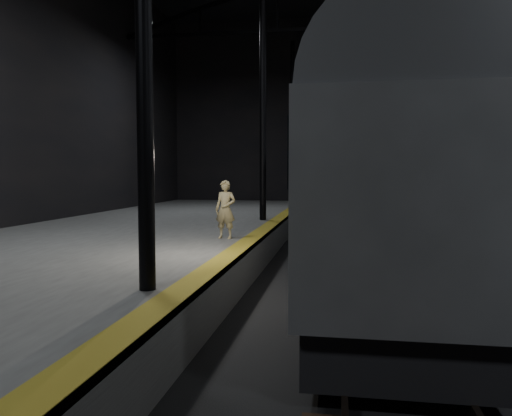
# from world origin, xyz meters

# --- Properties ---
(ground) EXTENTS (44.00, 44.00, 0.00)m
(ground) POSITION_xyz_m (0.00, 0.00, 0.00)
(ground) COLOR black
(ground) RESTS_ON ground
(platform_left) EXTENTS (9.00, 43.80, 1.00)m
(platform_left) POSITION_xyz_m (-7.50, 0.00, 0.50)
(platform_left) COLOR #4C4C49
(platform_left) RESTS_ON ground
(tactile_strip) EXTENTS (0.50, 43.80, 0.01)m
(tactile_strip) POSITION_xyz_m (-3.25, 0.00, 1.00)
(tactile_strip) COLOR olive
(tactile_strip) RESTS_ON platform_left
(track) EXTENTS (2.40, 43.00, 0.24)m
(track) POSITION_xyz_m (0.00, 0.00, 0.07)
(track) COLOR #3F3328
(track) RESTS_ON ground
(train) EXTENTS (2.84, 18.94, 5.06)m
(train) POSITION_xyz_m (-0.00, 3.63, 2.82)
(train) COLOR #979B9F
(train) RESTS_ON ground
(woman) EXTENTS (0.66, 0.50, 1.65)m
(woman) POSITION_xyz_m (-3.98, 2.25, 1.82)
(woman) COLOR tan
(woman) RESTS_ON platform_left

